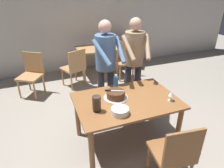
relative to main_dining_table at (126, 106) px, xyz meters
name	(u,v)px	position (x,y,z in m)	size (l,w,h in m)	color
ground_plane	(125,141)	(0.00, 0.00, -0.64)	(14.00, 14.00, 0.00)	gray
back_wall	(75,19)	(0.00, 3.23, 0.71)	(10.00, 0.12, 2.70)	beige
main_dining_table	(126,106)	(0.00, 0.00, 0.00)	(1.41, 0.96, 0.75)	brown
cake_on_platter	(116,95)	(-0.12, 0.09, 0.16)	(0.34, 0.34, 0.11)	silver
cake_knife	(111,91)	(-0.19, 0.12, 0.23)	(0.25, 0.14, 0.02)	silver
plate_stack	(120,111)	(-0.22, -0.28, 0.15)	(0.22, 0.22, 0.08)	white
wine_glass_near	(171,94)	(0.56, -0.24, 0.21)	(0.08, 0.08, 0.14)	silver
water_bottle	(116,83)	(-0.04, 0.31, 0.23)	(0.07, 0.07, 0.25)	#387AC6
hurricane_lamp	(97,104)	(-0.46, -0.11, 0.22)	(0.11, 0.11, 0.21)	black
person_cutting_cake	(106,62)	(-0.06, 0.69, 0.44)	(0.46, 0.57, 1.72)	#2D2D38
person_standing_beside	(134,57)	(0.46, 0.72, 0.44)	(0.46, 0.57, 1.72)	#2D2D38
chair_near_side	(175,153)	(0.21, -0.85, -0.15)	(0.49, 0.49, 0.90)	brown
background_table	(97,54)	(0.35, 2.53, -0.06)	(1.00, 0.70, 0.74)	tan
background_chair_0	(127,59)	(1.00, 2.16, -0.15)	(0.56, 0.56, 0.90)	tan
background_chair_1	(130,50)	(1.39, 2.80, -0.15)	(0.61, 0.61, 0.90)	tan
background_chair_2	(31,73)	(-1.24, 2.09, -0.15)	(0.61, 0.61, 0.90)	tan
background_chair_3	(75,67)	(-0.32, 2.09, -0.15)	(0.58, 0.58, 0.90)	tan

